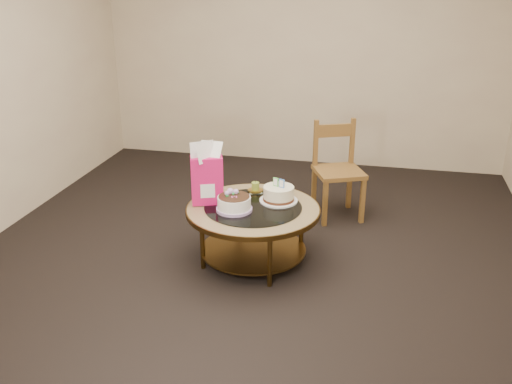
% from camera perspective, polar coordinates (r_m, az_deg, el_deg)
% --- Properties ---
extents(ground, '(5.00, 5.00, 0.00)m').
position_cam_1_polar(ground, '(4.51, -0.29, -6.83)').
color(ground, black).
rests_on(ground, ground).
extents(room_walls, '(4.52, 5.02, 2.61)m').
position_cam_1_polar(room_walls, '(4.00, -0.33, 12.92)').
color(room_walls, beige).
rests_on(room_walls, ground).
extents(coffee_table, '(1.02, 1.02, 0.46)m').
position_cam_1_polar(coffee_table, '(4.34, -0.29, -2.45)').
color(coffee_table, '#553C18').
rests_on(coffee_table, ground).
extents(decorated_cake, '(0.27, 0.27, 0.16)m').
position_cam_1_polar(decorated_cake, '(4.23, -2.21, -1.20)').
color(decorated_cake, '#AF8CC6').
rests_on(decorated_cake, coffee_table).
extents(cream_cake, '(0.29, 0.29, 0.19)m').
position_cam_1_polar(cream_cake, '(4.39, 2.28, -0.22)').
color(cream_cake, white).
rests_on(cream_cake, coffee_table).
extents(gift_bag, '(0.27, 0.23, 0.48)m').
position_cam_1_polar(gift_bag, '(4.31, -4.95, 1.85)').
color(gift_bag, '#DA1469').
rests_on(gift_bag, coffee_table).
extents(pillar_candle, '(0.13, 0.13, 0.09)m').
position_cam_1_polar(pillar_candle, '(4.57, -0.06, 0.35)').
color(pillar_candle, '#E5DA5E').
rests_on(pillar_candle, coffee_table).
extents(dining_chair, '(0.53, 0.53, 0.87)m').
position_cam_1_polar(dining_chair, '(5.18, 8.16, 2.24)').
color(dining_chair, brown).
rests_on(dining_chair, ground).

